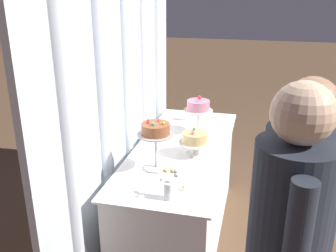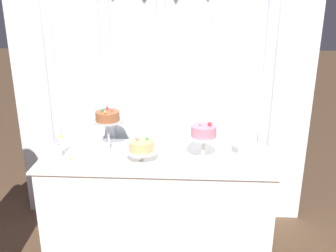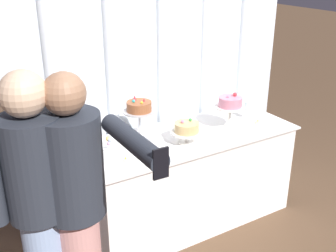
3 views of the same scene
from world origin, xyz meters
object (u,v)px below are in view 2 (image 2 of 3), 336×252
Objects in this scene: wine_glass at (239,142)px; tealight_near_left at (241,162)px; flower_vase at (58,149)px; tealight_far_left at (71,161)px; cake_display_center at (141,147)px; cake_table at (158,201)px; cake_display_leftmost at (108,120)px; cake_display_rightmost at (204,134)px.

tealight_near_left is (0.00, -0.13, -0.10)m from wine_glass.
flower_vase is 5.10× the size of tealight_far_left.
flower_vase is 0.14m from tealight_far_left.
cake_display_center is 5.14× the size of tealight_near_left.
cake_display_leftmost is at bearing 166.04° from cake_table.
tealight_far_left is at bearing -175.17° from cake_display_rightmost.
cake_display_leftmost is at bearing 143.32° from cake_display_center.
cake_display_leftmost is 0.42m from flower_vase.
tealight_far_left is at bearing -176.83° from cake_display_center.
cake_display_leftmost is 1.00m from wine_glass.
tealight_far_left is (-1.23, -0.16, -0.10)m from wine_glass.
wine_glass is at bearing 4.37° from flower_vase.
wine_glass is 3.39× the size of tealight_near_left.
cake_display_rightmost is 0.98m from tealight_far_left.
cake_display_rightmost is at bearing 6.74° from cake_display_center.
cake_display_center reaches higher than cake_table.
tealight_near_left is at bearing 0.90° from cake_display_center.
tealight_near_left is at bearing -0.99° from flower_vase.
flower_vase is at bearing 150.72° from tealight_far_left.
flower_vase is at bearing -175.63° from wine_glass.
tealight_far_left is (-0.51, -0.03, -0.11)m from cake_display_center.
flower_vase is (-0.35, -0.17, -0.17)m from cake_display_leftmost.
cake_display_center is at bearing -3.16° from flower_vase.
cake_table is at bearing 6.18° from flower_vase.
flower_vase reaches higher than tealight_far_left.
flower_vase is 1.34m from tealight_near_left.
cake_table is 0.79m from wine_glass.
cake_display_rightmost is (0.72, -0.16, -0.04)m from cake_display_leftmost.
cake_table is 37.46× the size of tealight_near_left.
cake_display_rightmost is 0.30m from wine_glass.
cake_display_rightmost is (0.34, -0.06, 0.59)m from cake_table.
cake_table is 4.88× the size of cake_display_leftmost.
cake_display_rightmost reaches higher than tealight_far_left.
cake_display_rightmost is (0.44, 0.05, 0.09)m from cake_display_center.
cake_display_rightmost reaches higher than cake_display_center.
cake_display_rightmost reaches higher than cake_table.
tealight_near_left is (1.23, 0.04, 0.00)m from tealight_far_left.
cake_display_leftmost is 0.41m from tealight_far_left.
wine_glass is 0.85× the size of flower_vase.
cake_table is 0.86m from flower_vase.
cake_display_leftmost reaches higher than wine_glass.
flower_vase is (-0.62, 0.03, -0.04)m from cake_display_center.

